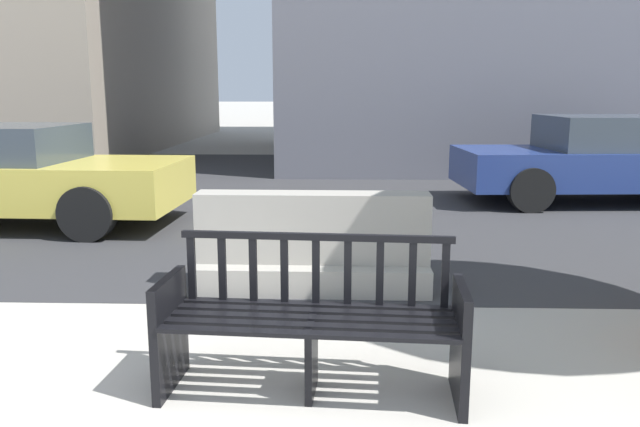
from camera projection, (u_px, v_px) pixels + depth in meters
street_asphalt at (294, 189)px, 10.90m from camera, size 120.00×12.00×0.01m
street_bench at (312, 326)px, 3.50m from camera, size 1.72×0.64×0.88m
jersey_barrier_centre at (313, 250)px, 5.41m from camera, size 2.01×0.70×0.84m
car_taxi_near at (9, 175)px, 7.94m from camera, size 4.34×1.98×1.27m
car_sedan_mid at (600, 160)px, 9.56m from camera, size 4.25×2.01×1.32m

